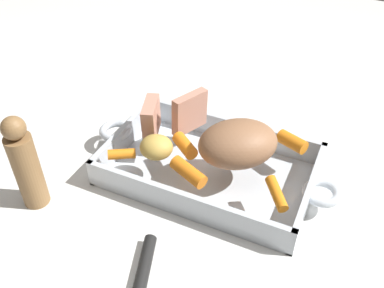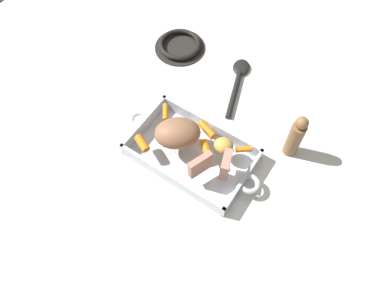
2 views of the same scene
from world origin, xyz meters
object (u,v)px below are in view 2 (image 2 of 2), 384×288
roasting_dish (192,153)px  potato_near_roast (224,145)px  stove_burner_rear (180,46)px  baby_carrot_southwest (206,149)px  baby_carrot_center_left (142,143)px  roast_slice_thick (200,165)px  serving_spoon (238,80)px  pepper_mill (295,137)px  baby_carrot_southeast (166,112)px  baby_carrot_long (244,149)px  roast_slice_outer (226,164)px  baby_carrot_northwest (207,129)px  pork_roast (177,133)px

roasting_dish → potato_near_roast: bearing=-149.1°
stove_burner_rear → baby_carrot_southwest: bearing=134.2°
baby_carrot_center_left → stove_burner_rear: bearing=-69.1°
roast_slice_thick → baby_carrot_center_left: (0.18, 0.02, -0.02)m
baby_carrot_center_left → serving_spoon: size_ratio=0.20×
roast_slice_thick → pepper_mill: 0.28m
roasting_dish → baby_carrot_southeast: size_ratio=7.43×
baby_carrot_center_left → baby_carrot_long: size_ratio=1.12×
roast_slice_outer → baby_carrot_northwest: 0.13m
baby_carrot_southwest → baby_carrot_long: bearing=-145.1°
roasting_dish → baby_carrot_center_left: bearing=30.8°
baby_carrot_center_left → pepper_mill: pepper_mill is taller
baby_carrot_long → baby_carrot_southwest: 0.11m
baby_carrot_center_left → serving_spoon: baby_carrot_center_left is taller
pork_roast → serving_spoon: pork_roast is taller
potato_near_roast → pepper_mill: (-0.15, -0.13, 0.01)m
roast_slice_thick → baby_carrot_southwest: roast_slice_thick is taller
baby_carrot_southwest → roasting_dish: bearing=17.5°
baby_carrot_long → baby_carrot_northwest: bearing=1.8°
baby_carrot_center_left → potato_near_roast: bearing=-149.2°
baby_carrot_long → baby_carrot_northwest: 0.12m
pork_roast → serving_spoon: (-0.02, -0.32, -0.08)m
baby_carrot_center_left → stove_burner_rear: (0.16, -0.41, -0.05)m
baby_carrot_southeast → stove_burner_rear: baby_carrot_southeast is taller
roast_slice_outer → potato_near_roast: roast_slice_outer is taller
pepper_mill → baby_carrot_southeast: bearing=18.7°
baby_carrot_long → stove_burner_rear: 0.49m
roasting_dish → pepper_mill: bearing=-142.8°
baby_carrot_center_left → stove_burner_rear: size_ratio=0.28×
baby_carrot_northwest → baby_carrot_center_left: bearing=47.8°
roast_slice_thick → serving_spoon: bearing=-76.5°
stove_burner_rear → pepper_mill: 0.54m
roasting_dish → potato_near_roast: size_ratio=8.00×
baby_carrot_center_left → pepper_mill: 0.43m
serving_spoon → pepper_mill: bearing=-137.7°
baby_carrot_southeast → stove_burner_rear: bearing=-62.6°
baby_carrot_southeast → stove_burner_rear: 0.32m
pork_roast → baby_carrot_northwest: (-0.05, -0.07, -0.02)m
pork_roast → pepper_mill: pepper_mill is taller
baby_carrot_northwest → roasting_dish: bearing=83.8°
baby_carrot_northwest → roast_slice_outer: bearing=144.6°
baby_carrot_center_left → baby_carrot_southeast: size_ratio=0.85×
roast_slice_thick → baby_carrot_long: size_ratio=1.56×
potato_near_roast → roasting_dish: bearing=30.9°
serving_spoon → roasting_dish: bearing=166.5°
pork_roast → baby_carrot_southeast: (0.08, -0.05, -0.03)m
baby_carrot_northwest → serving_spoon: size_ratio=0.25×
baby_carrot_southwest → pepper_mill: pepper_mill is taller
potato_near_roast → baby_carrot_long: bearing=-151.6°
baby_carrot_southeast → serving_spoon: 0.29m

